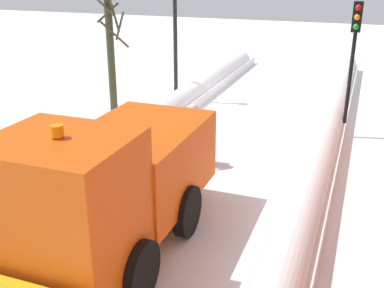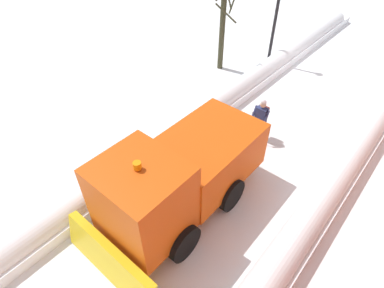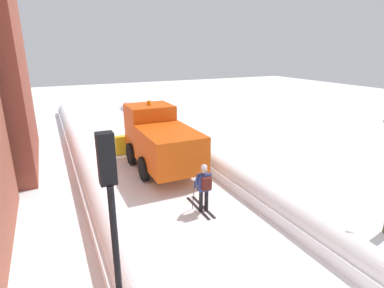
% 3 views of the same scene
% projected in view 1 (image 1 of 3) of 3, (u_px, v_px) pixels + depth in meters
% --- Properties ---
extents(ground_plane, '(80.00, 80.00, 0.00)m').
position_uv_depth(ground_plane, '(169.00, 218.00, 10.63)').
color(ground_plane, white).
extents(snowbank_left, '(1.10, 36.00, 0.94)m').
position_uv_depth(snowbank_left, '(296.00, 226.00, 9.57)').
color(snowbank_left, white).
rests_on(snowbank_left, ground).
extents(snowbank_right, '(1.10, 36.00, 0.90)m').
position_uv_depth(snowbank_right, '(61.00, 186.00, 11.45)').
color(snowbank_right, white).
rests_on(snowbank_right, ground).
extents(plow_truck, '(3.20, 5.98, 3.12)m').
position_uv_depth(plow_truck, '(109.00, 185.00, 8.87)').
color(plow_truck, '#DB510F').
rests_on(plow_truck, ground).
extents(skier, '(0.62, 1.80, 1.81)m').
position_uv_depth(skier, '(194.00, 132.00, 13.10)').
color(skier, black).
rests_on(skier, ground).
extents(traffic_light_pole, '(0.28, 0.42, 4.34)m').
position_uv_depth(traffic_light_pole, '(354.00, 45.00, 14.46)').
color(traffic_light_pole, black).
rests_on(traffic_light_pole, ground).
extents(street_lamp, '(0.40, 0.40, 4.92)m').
position_uv_depth(street_lamp, '(175.00, 24.00, 18.57)').
color(street_lamp, black).
rests_on(street_lamp, ground).
extents(bare_tree_near, '(1.23, 1.51, 4.35)m').
position_uv_depth(bare_tree_near, '(111.00, 53.00, 17.43)').
color(bare_tree_near, '#3A3A25').
rests_on(bare_tree_near, ground).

